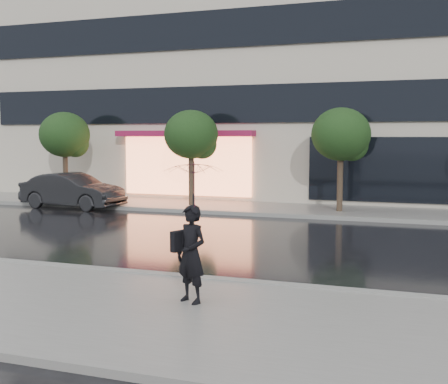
% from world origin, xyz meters
% --- Properties ---
extents(ground, '(120.00, 120.00, 0.00)m').
position_xyz_m(ground, '(0.00, 0.00, 0.00)').
color(ground, black).
rests_on(ground, ground).
extents(sidewalk_near, '(60.00, 4.50, 0.12)m').
position_xyz_m(sidewalk_near, '(0.00, -3.25, 0.06)').
color(sidewalk_near, slate).
rests_on(sidewalk_near, ground).
extents(sidewalk_far, '(60.00, 3.50, 0.12)m').
position_xyz_m(sidewalk_far, '(0.00, 10.25, 0.06)').
color(sidewalk_far, slate).
rests_on(sidewalk_far, ground).
extents(curb_near, '(60.00, 0.25, 0.14)m').
position_xyz_m(curb_near, '(0.00, -1.00, 0.07)').
color(curb_near, gray).
rests_on(curb_near, ground).
extents(curb_far, '(60.00, 0.25, 0.14)m').
position_xyz_m(curb_far, '(0.00, 8.50, 0.07)').
color(curb_far, gray).
rests_on(curb_far, ground).
extents(office_building, '(30.00, 12.76, 18.00)m').
position_xyz_m(office_building, '(-0.00, 17.97, 9.00)').
color(office_building, '#BEB6A1').
rests_on(office_building, ground).
extents(tree_far_west, '(2.20, 2.20, 3.99)m').
position_xyz_m(tree_far_west, '(-8.94, 10.03, 2.92)').
color(tree_far_west, '#33261C').
rests_on(tree_far_west, ground).
extents(tree_mid_west, '(2.20, 2.20, 3.99)m').
position_xyz_m(tree_mid_west, '(-2.94, 10.03, 2.92)').
color(tree_mid_west, '#33261C').
rests_on(tree_mid_west, ground).
extents(tree_mid_east, '(2.20, 2.20, 3.99)m').
position_xyz_m(tree_mid_east, '(3.06, 10.03, 2.92)').
color(tree_mid_east, '#33261C').
rests_on(tree_mid_east, ground).
extents(parked_car, '(4.50, 1.95, 1.44)m').
position_xyz_m(parked_car, '(-7.54, 8.30, 0.72)').
color(parked_car, black).
rests_on(parked_car, ground).
extents(pedestrian_with_umbrella, '(1.31, 1.32, 2.40)m').
position_xyz_m(pedestrian_with_umbrella, '(2.12, -2.64, 1.72)').
color(pedestrian_with_umbrella, black).
rests_on(pedestrian_with_umbrella, sidewalk_near).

